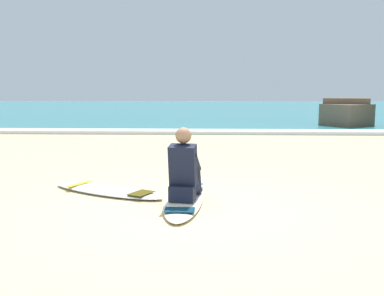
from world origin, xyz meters
TOP-DOWN VIEW (x-y plane):
  - ground_plane at (0.00, 0.00)m, footprint 80.00×80.00m
  - sea at (0.00, 22.92)m, footprint 80.00×28.00m
  - breaking_foam at (0.00, 9.22)m, footprint 80.00×0.90m
  - surfboard_main at (-0.12, 0.54)m, footprint 0.57×2.42m
  - surfer_seated at (-0.11, 0.32)m, footprint 0.44×0.74m
  - surfboard_spare_near at (-1.27, 0.89)m, footprint 1.95×1.37m
  - rock_outcrop_distant at (6.17, 11.01)m, footprint 3.98×3.56m

SIDE VIEW (x-z plane):
  - ground_plane at x=0.00m, z-range 0.00..0.00m
  - surfboard_main at x=-0.12m, z-range 0.00..0.07m
  - surfboard_spare_near at x=-1.27m, z-range 0.00..0.07m
  - sea at x=0.00m, z-range 0.00..0.10m
  - breaking_foam at x=0.00m, z-range 0.00..0.11m
  - surfer_seated at x=-0.11m, z-range -0.04..0.91m
  - rock_outcrop_distant at x=6.17m, z-range -0.08..1.20m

